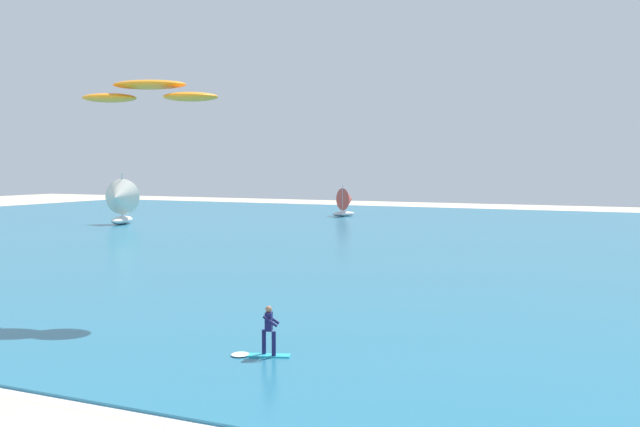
# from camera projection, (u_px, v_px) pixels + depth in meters

# --- Properties ---
(ocean) EXTENTS (160.00, 90.00, 0.10)m
(ocean) POSITION_uv_depth(u_px,v_px,m) (532.00, 245.00, 59.36)
(ocean) COLOR #236B89
(ocean) RESTS_ON ground
(shoreline_foam) EXTENTS (60.76, 1.65, 0.01)m
(shoreline_foam) POSITION_uv_depth(u_px,v_px,m) (172.00, 414.00, 19.57)
(shoreline_foam) COLOR white
(shoreline_foam) RESTS_ON ground
(kitesurfer) EXTENTS (2.02, 1.24, 1.67)m
(kitesurfer) POSITION_uv_depth(u_px,v_px,m) (263.00, 338.00, 25.01)
(kitesurfer) COLOR #26B2CC
(kitesurfer) RESTS_ON ocean
(kite) EXTENTS (6.18, 3.51, 0.89)m
(kite) POSITION_uv_depth(u_px,v_px,m) (150.00, 92.00, 31.97)
(kite) COLOR orange
(sailboat_mid_left) EXTENTS (3.04, 3.38, 3.76)m
(sailboat_mid_left) POSITION_uv_depth(u_px,v_px,m) (347.00, 202.00, 91.03)
(sailboat_mid_left) COLOR silver
(sailboat_mid_left) RESTS_ON ocean
(sailboat_near_shore) EXTENTS (4.15, 4.69, 5.27)m
(sailboat_near_shore) POSITION_uv_depth(u_px,v_px,m) (119.00, 201.00, 78.58)
(sailboat_near_shore) COLOR silver
(sailboat_near_shore) RESTS_ON ocean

